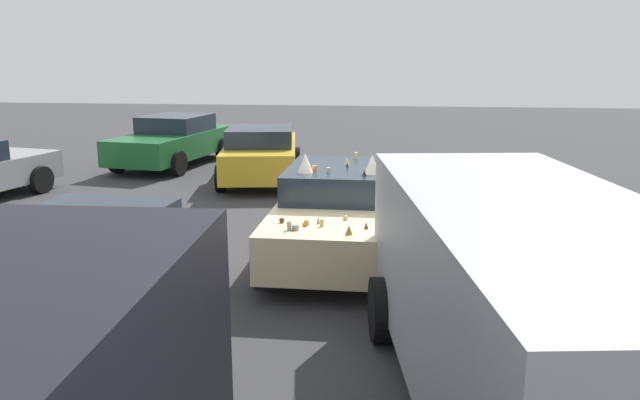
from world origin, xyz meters
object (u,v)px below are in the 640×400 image
art_car_decorated (340,211)px  parked_sedan_row_back_far (71,278)px  parked_sedan_row_back_center (261,153)px  parked_sedan_behind_right (173,141)px  parked_van_row_back_far (528,300)px

art_car_decorated → parked_sedan_row_back_far: art_car_decorated is taller
art_car_decorated → parked_sedan_row_back_center: art_car_decorated is taller
parked_sedan_row_back_center → parked_sedan_behind_right: parked_sedan_behind_right is taller
art_car_decorated → parked_van_row_back_far: bearing=24.4°
parked_sedan_row_back_far → parked_sedan_row_back_center: bearing=-176.9°
art_car_decorated → parked_sedan_behind_right: size_ratio=0.91×
parked_sedan_behind_right → parked_sedan_row_back_center: bearing=66.3°
parked_sedan_row_back_far → parked_sedan_behind_right: bearing=-161.4°
art_car_decorated → parked_sedan_behind_right: bearing=-144.2°
art_car_decorated → parked_sedan_behind_right: (7.61, 5.46, 0.01)m
art_car_decorated → parked_sedan_behind_right: 9.37m
parked_sedan_row_back_center → parked_sedan_behind_right: bearing=48.4°
parked_van_row_back_far → art_car_decorated: bearing=-164.3°
parked_van_row_back_far → parked_sedan_row_back_center: parked_van_row_back_far is taller
parked_van_row_back_far → parked_sedan_row_back_far: bearing=-111.2°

